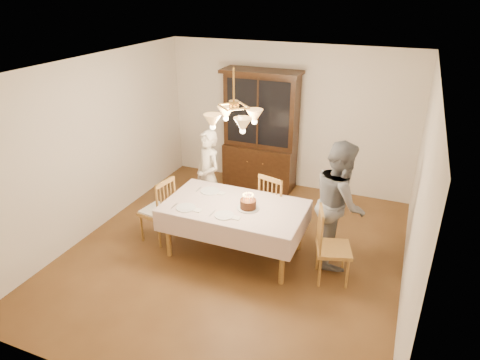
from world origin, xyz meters
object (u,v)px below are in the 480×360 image
at_px(dining_table, 234,210).
at_px(elderly_woman, 208,176).
at_px(chair_far_side, 276,207).
at_px(birthday_cake, 248,204).
at_px(china_hutch, 261,133).

height_order(dining_table, elderly_woman, elderly_woman).
bearing_deg(dining_table, chair_far_side, 62.63).
bearing_deg(chair_far_side, birthday_cake, -102.64).
relative_size(elderly_woman, birthday_cake, 4.99).
bearing_deg(dining_table, birthday_cake, -5.43).
height_order(elderly_woman, birthday_cake, elderly_woman).
xyz_separation_m(dining_table, birthday_cake, (0.21, -0.02, 0.14)).
bearing_deg(china_hutch, dining_table, -79.08).
xyz_separation_m(elderly_woman, birthday_cake, (0.96, -0.76, 0.07)).
height_order(china_hutch, birthday_cake, china_hutch).
distance_m(china_hutch, birthday_cake, 2.37).
height_order(chair_far_side, birthday_cake, chair_far_side).
bearing_deg(dining_table, china_hutch, 100.92).
bearing_deg(chair_far_side, dining_table, -117.37).
distance_m(dining_table, china_hutch, 2.32).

